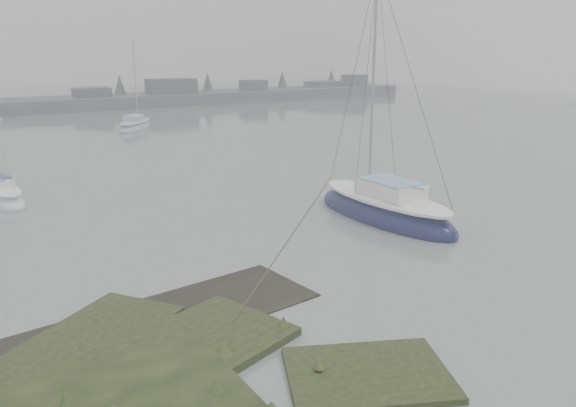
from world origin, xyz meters
The scene contains 4 objects.
ground centered at (0.00, 30.00, 0.00)m, with size 160.00×160.00×0.00m, color slate.
far_shoreline centered at (26.84, 61.90, 0.85)m, with size 60.00×8.00×4.15m.
sailboat_main centered at (8.94, 8.36, 0.34)m, with size 2.67×7.81×10.97m.
sailboat_far_b centered at (8.67, 40.88, 0.26)m, with size 5.24×5.85×8.38m.
Camera 1 is at (-6.78, -8.66, 6.92)m, focal length 35.00 mm.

